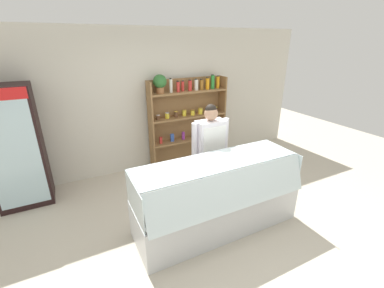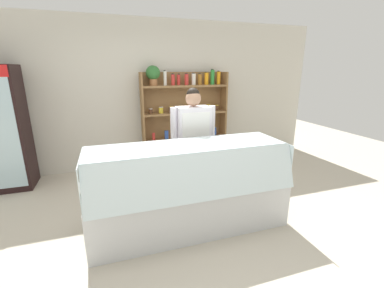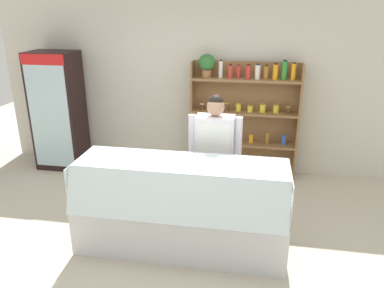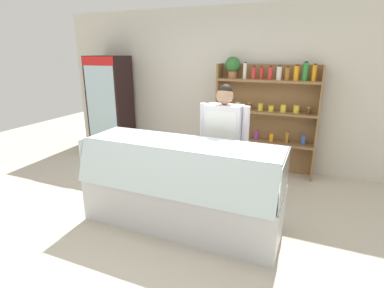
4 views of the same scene
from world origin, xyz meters
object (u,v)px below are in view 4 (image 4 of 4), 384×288
(drinks_fridge, at_px, (111,106))
(shelving_unit, at_px, (263,109))
(shop_clerk, at_px, (223,136))
(deli_display_case, at_px, (181,200))

(drinks_fridge, bearing_deg, shelving_unit, 3.51)
(shop_clerk, bearing_deg, shelving_unit, 80.33)
(shelving_unit, relative_size, shop_clerk, 1.19)
(deli_display_case, bearing_deg, shop_clerk, 67.42)
(shelving_unit, xyz_separation_m, deli_display_case, (-0.52, -2.07, -0.76))
(drinks_fridge, distance_m, deli_display_case, 3.13)
(drinks_fridge, relative_size, deli_display_case, 0.84)
(deli_display_case, bearing_deg, shelving_unit, 75.94)
(shelving_unit, height_order, deli_display_case, shelving_unit)
(deli_display_case, relative_size, shop_clerk, 1.42)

